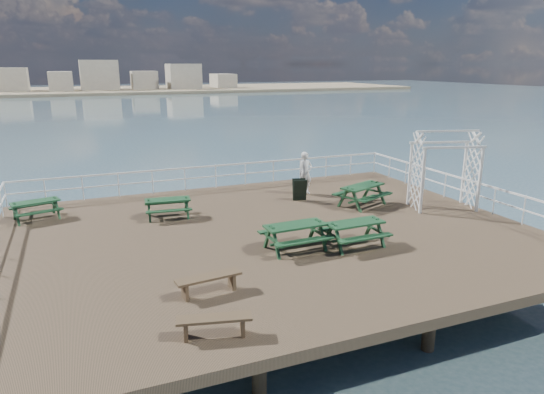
% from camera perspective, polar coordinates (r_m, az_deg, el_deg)
% --- Properties ---
extents(ground, '(18.00, 14.00, 0.30)m').
position_cam_1_polar(ground, '(17.03, -0.24, -4.60)').
color(ground, brown).
rests_on(ground, ground).
extents(sea_backdrop, '(300.00, 300.00, 9.20)m').
position_cam_1_polar(sea_backdrop, '(150.19, -15.50, 12.46)').
color(sea_backdrop, '#41616E').
rests_on(sea_backdrop, ground).
extents(railing, '(17.77, 13.76, 1.10)m').
position_cam_1_polar(railing, '(19.01, -3.34, 0.73)').
color(railing, white).
rests_on(railing, ground).
extents(picnic_table_a, '(1.95, 1.72, 0.81)m').
position_cam_1_polar(picnic_table_a, '(20.25, -26.05, -0.96)').
color(picnic_table_a, '#133619').
rests_on(picnic_table_a, ground).
extents(picnic_table_b, '(1.82, 1.53, 0.82)m').
position_cam_1_polar(picnic_table_b, '(18.86, -12.16, -0.81)').
color(picnic_table_b, '#133619').
rests_on(picnic_table_b, ground).
extents(picnic_table_c, '(2.45, 2.23, 0.97)m').
position_cam_1_polar(picnic_table_c, '(20.31, 10.59, 0.72)').
color(picnic_table_c, '#133619').
rests_on(picnic_table_c, ground).
extents(picnic_table_d, '(1.99, 1.63, 0.94)m').
position_cam_1_polar(picnic_table_d, '(15.26, 2.75, -4.04)').
color(picnic_table_d, '#133619').
rests_on(picnic_table_d, ground).
extents(picnic_table_e, '(1.92, 1.57, 0.92)m').
position_cam_1_polar(picnic_table_e, '(15.77, 9.72, -3.67)').
color(picnic_table_e, '#133619').
rests_on(picnic_table_e, ground).
extents(flat_bench_near, '(1.73, 0.59, 0.49)m').
position_cam_1_polar(flat_bench_near, '(12.58, -7.46, -9.70)').
color(flat_bench_near, brown).
rests_on(flat_bench_near, ground).
extents(flat_bench_far, '(1.65, 0.75, 0.46)m').
position_cam_1_polar(flat_bench_far, '(10.76, -6.82, -14.39)').
color(flat_bench_far, brown).
rests_on(flat_bench_far, ground).
extents(trellis_arbor, '(2.83, 2.02, 3.17)m').
position_cam_1_polar(trellis_arbor, '(20.65, 19.61, 2.56)').
color(trellis_arbor, white).
rests_on(trellis_arbor, ground).
extents(sandwich_board, '(0.66, 0.55, 0.95)m').
position_cam_1_polar(sandwich_board, '(20.80, 3.27, 0.84)').
color(sandwich_board, black).
rests_on(sandwich_board, ground).
extents(person, '(0.75, 0.55, 1.91)m').
position_cam_1_polar(person, '(21.75, 3.94, 2.82)').
color(person, white).
rests_on(person, ground).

